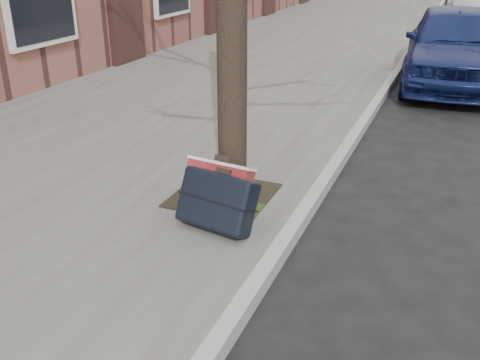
% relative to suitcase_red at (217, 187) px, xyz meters
% --- Properties ---
extents(ground, '(120.00, 120.00, 0.00)m').
position_rel_suitcase_red_xyz_m(ground, '(1.93, -0.93, -0.34)').
color(ground, black).
rests_on(ground, ground).
extents(near_sidewalk, '(5.00, 70.00, 0.12)m').
position_rel_suitcase_red_xyz_m(near_sidewalk, '(-1.77, 14.07, -0.28)').
color(near_sidewalk, slate).
rests_on(near_sidewalk, ground).
extents(dirt_patch, '(0.85, 0.85, 0.02)m').
position_rel_suitcase_red_xyz_m(dirt_patch, '(-0.07, 0.27, -0.21)').
color(dirt_patch, black).
rests_on(dirt_patch, near_sidewalk).
extents(suitcase_red, '(0.61, 0.38, 0.44)m').
position_rel_suitcase_red_xyz_m(suitcase_red, '(0.00, 0.00, 0.00)').
color(suitcase_red, maroon).
rests_on(suitcase_red, near_sidewalk).
extents(suitcase_navy, '(0.68, 0.48, 0.49)m').
position_rel_suitcase_red_xyz_m(suitcase_navy, '(0.13, -0.28, 0.02)').
color(suitcase_navy, black).
rests_on(suitcase_navy, near_sidewalk).
extents(car_near_front, '(1.82, 3.99, 1.33)m').
position_rel_suitcase_red_xyz_m(car_near_front, '(1.59, 6.05, 0.32)').
color(car_near_front, '#111B4A').
rests_on(car_near_front, ground).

